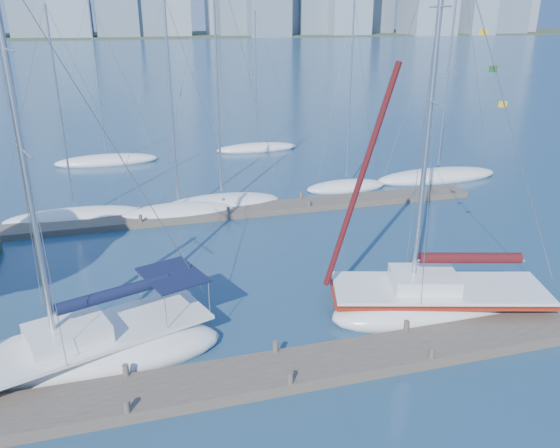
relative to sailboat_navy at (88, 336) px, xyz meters
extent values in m
plane|color=navy|center=(6.20, -2.63, -1.02)|extent=(700.00, 700.00, 0.00)
cube|color=#51443B|center=(6.20, -2.63, -0.82)|extent=(26.00, 2.00, 0.40)
cube|color=#51443B|center=(8.20, 13.37, -0.84)|extent=(30.00, 1.80, 0.36)
cube|color=#38472D|center=(6.20, 317.37, -1.02)|extent=(800.00, 100.00, 1.50)
ellipsoid|color=white|center=(0.00, 0.00, -0.76)|extent=(9.49, 5.77, 1.58)
cube|color=white|center=(0.00, 0.00, -0.02)|extent=(8.78, 5.33, 0.13)
cube|color=white|center=(-0.59, -0.21, 0.35)|extent=(3.02, 2.65, 0.58)
cylinder|color=silver|center=(-0.99, -0.35, 6.05)|extent=(0.19, 0.19, 12.03)
cylinder|color=silver|center=(1.02, 0.36, 1.20)|extent=(4.07, 1.51, 0.11)
cylinder|color=#101435|center=(1.02, 0.36, 1.30)|extent=(3.85, 1.70, 0.42)
cube|color=#101435|center=(3.06, 1.07, 1.41)|extent=(2.62, 3.00, 0.08)
ellipsoid|color=white|center=(13.46, -0.11, -0.75)|extent=(9.59, 5.36, 1.60)
cube|color=white|center=(13.46, -0.11, -0.01)|extent=(8.88, 4.95, 0.13)
cube|color=white|center=(12.85, 0.06, 0.37)|extent=(2.99, 2.57, 0.59)
cylinder|color=silver|center=(12.44, 0.18, 6.77)|extent=(0.19, 0.19, 13.44)
cylinder|color=silver|center=(14.52, -0.41, 1.22)|extent=(4.19, 1.28, 0.11)
cylinder|color=#4B1010|center=(14.52, -0.41, 1.33)|extent=(3.94, 1.50, 0.43)
cube|color=maroon|center=(13.46, -0.11, -0.19)|extent=(9.10, 5.12, 0.11)
ellipsoid|color=white|center=(-1.47, 14.87, -0.83)|extent=(8.17, 3.06, 1.06)
cylinder|color=silver|center=(-1.47, 14.87, 5.37)|extent=(0.12, 0.12, 10.86)
ellipsoid|color=white|center=(4.46, 13.91, -0.81)|extent=(6.97, 2.57, 1.17)
cylinder|color=silver|center=(4.46, 13.91, 5.65)|extent=(0.13, 0.13, 11.22)
ellipsoid|color=white|center=(7.22, 14.85, -0.80)|extent=(7.44, 2.60, 1.20)
cylinder|color=silver|center=(7.22, 14.85, 7.20)|extent=(0.13, 0.13, 14.27)
ellipsoid|color=white|center=(16.09, 16.20, -0.84)|extent=(5.96, 4.10, 0.97)
cylinder|color=silver|center=(16.09, 16.20, 5.54)|extent=(0.11, 0.11, 11.35)
ellipsoid|color=white|center=(23.40, 16.64, -0.80)|extent=(9.75, 4.13, 1.23)
cylinder|color=silver|center=(23.40, 16.64, 7.11)|extent=(0.13, 0.13, 14.03)
ellipsoid|color=white|center=(0.10, 27.96, -0.82)|extent=(8.31, 3.30, 1.10)
cylinder|color=silver|center=(0.10, 27.96, 5.74)|extent=(0.12, 0.12, 11.51)
ellipsoid|color=white|center=(12.86, 29.13, -0.84)|extent=(7.26, 2.01, 0.97)
cylinder|color=silver|center=(12.86, 29.13, 5.19)|extent=(0.11, 0.11, 10.66)
cube|color=gray|center=(-19.74, 282.29, 15.39)|extent=(19.38, 19.81, 32.81)
cube|color=gray|center=(1.98, 284.05, 15.51)|extent=(20.32, 16.86, 33.06)
camera|label=1|loc=(2.03, -17.21, 10.30)|focal=35.00mm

